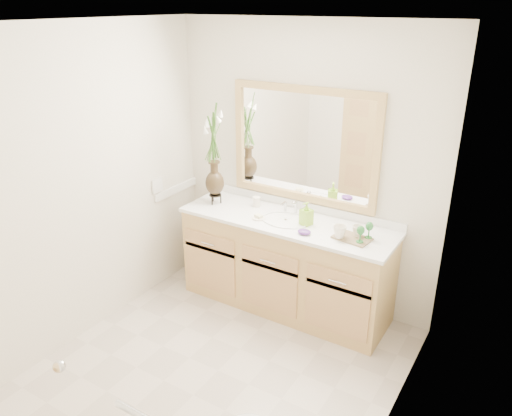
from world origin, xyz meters
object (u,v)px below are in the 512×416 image
Objects in this scene: flower_vase at (213,144)px; tumbler at (256,202)px; tray at (352,238)px; soap_bottle at (306,215)px.

flower_vase is 0.63m from tumbler.
flower_vase is at bearing -173.49° from tray.
soap_bottle is at bearing -12.00° from tumbler.
flower_vase reaches higher than tray.
tumbler is (0.35, 0.13, -0.50)m from flower_vase.
soap_bottle is 0.63× the size of tray.
tumbler is 0.32× the size of tray.
flower_vase is at bearing -159.74° from tumbler.
flower_vase is 1.42m from tray.
tumbler is at bearing 178.20° from tray.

